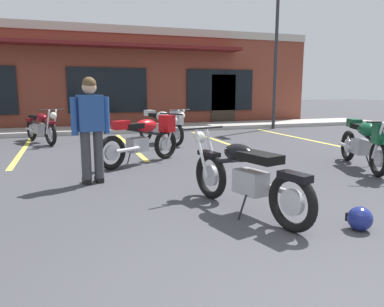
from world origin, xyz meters
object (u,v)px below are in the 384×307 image
object	(u,v)px
motorcycle_red_sportbike	(145,137)
motorcycle_silver_naked	(41,127)
motorcycle_green_cafe_racer	(365,141)
parking_lot_lamp_post	(278,37)
helmet_on_pavement	(360,219)
motorcycle_foreground_classic	(245,175)
person_in_black_shirt	(91,124)
motorcycle_blue_standard	(162,125)

from	to	relation	value
motorcycle_red_sportbike	motorcycle_silver_naked	bearing A→B (deg)	120.34
motorcycle_red_sportbike	motorcycle_green_cafe_racer	bearing A→B (deg)	-27.00
motorcycle_green_cafe_racer	parking_lot_lamp_post	world-z (taller)	parking_lot_lamp_post
motorcycle_red_sportbike	parking_lot_lamp_post	distance (m)	8.22
motorcycle_silver_naked	helmet_on_pavement	distance (m)	8.84
parking_lot_lamp_post	motorcycle_foreground_classic	bearing A→B (deg)	-123.42
person_in_black_shirt	parking_lot_lamp_post	bearing A→B (deg)	41.21
motorcycle_blue_standard	motorcycle_green_cafe_racer	xyz separation A→B (m)	(2.78, -4.41, 0.00)
person_in_black_shirt	motorcycle_blue_standard	bearing A→B (deg)	61.27
motorcycle_silver_naked	parking_lot_lamp_post	bearing A→B (deg)	7.89
motorcycle_blue_standard	parking_lot_lamp_post	bearing A→B (deg)	25.42
motorcycle_foreground_classic	person_in_black_shirt	xyz separation A→B (m)	(-1.65, 2.04, 0.49)
motorcycle_foreground_classic	motorcycle_blue_standard	xyz separation A→B (m)	(0.46, 5.89, 0.07)
motorcycle_red_sportbike	helmet_on_pavement	distance (m)	4.58
motorcycle_blue_standard	parking_lot_lamp_post	world-z (taller)	parking_lot_lamp_post
motorcycle_foreground_classic	motorcycle_silver_naked	size ratio (longest dim) A/B	1.04
helmet_on_pavement	motorcycle_blue_standard	bearing A→B (deg)	93.68
person_in_black_shirt	motorcycle_red_sportbike	bearing A→B (deg)	50.53
helmet_on_pavement	parking_lot_lamp_post	bearing A→B (deg)	63.63
motorcycle_foreground_classic	motorcycle_blue_standard	world-z (taller)	same
helmet_on_pavement	person_in_black_shirt	bearing A→B (deg)	130.62
motorcycle_green_cafe_racer	person_in_black_shirt	world-z (taller)	person_in_black_shirt
motorcycle_blue_standard	parking_lot_lamp_post	distance (m)	6.22
motorcycle_blue_standard	parking_lot_lamp_post	size ratio (longest dim) A/B	0.38
motorcycle_foreground_classic	motorcycle_silver_naked	bearing A→B (deg)	110.84
motorcycle_silver_naked	helmet_on_pavement	size ratio (longest dim) A/B	7.64
motorcycle_silver_naked	parking_lot_lamp_post	size ratio (longest dim) A/B	0.38
helmet_on_pavement	motorcycle_foreground_classic	bearing A→B (deg)	134.04
motorcycle_silver_naked	motorcycle_green_cafe_racer	xyz separation A→B (m)	(5.95, -5.65, 0.07)
motorcycle_blue_standard	motorcycle_green_cafe_racer	bearing A→B (deg)	-57.79
parking_lot_lamp_post	motorcycle_red_sportbike	bearing A→B (deg)	-140.91
motorcycle_silver_naked	motorcycle_blue_standard	world-z (taller)	same
motorcycle_blue_standard	motorcycle_green_cafe_racer	world-z (taller)	same
motorcycle_foreground_classic	motorcycle_red_sportbike	world-z (taller)	same
motorcycle_red_sportbike	motorcycle_blue_standard	xyz separation A→B (m)	(0.99, 2.49, 0.00)
motorcycle_foreground_classic	person_in_black_shirt	bearing A→B (deg)	128.93
motorcycle_blue_standard	motorcycle_foreground_classic	bearing A→B (deg)	-94.45
motorcycle_silver_naked	person_in_black_shirt	distance (m)	5.22
motorcycle_foreground_classic	parking_lot_lamp_post	bearing A→B (deg)	56.58
person_in_black_shirt	helmet_on_pavement	distance (m)	4.00
motorcycle_silver_naked	helmet_on_pavement	world-z (taller)	motorcycle_silver_naked
motorcycle_silver_naked	motorcycle_blue_standard	distance (m)	3.41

